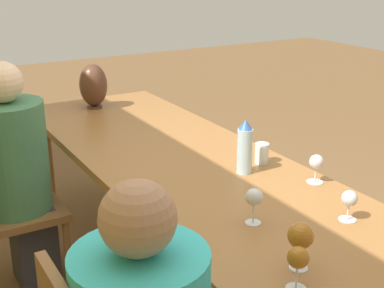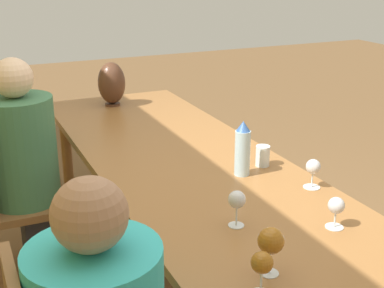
{
  "view_description": "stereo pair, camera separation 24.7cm",
  "coord_description": "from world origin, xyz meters",
  "px_view_note": "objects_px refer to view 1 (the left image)",
  "views": [
    {
      "loc": [
        -1.87,
        1.18,
        1.68
      ],
      "look_at": [
        0.14,
        0.0,
        0.86
      ],
      "focal_mm": 50.0,
      "sensor_mm": 36.0,
      "label": 1
    },
    {
      "loc": [
        -1.98,
        0.96,
        1.68
      ],
      "look_at": [
        0.14,
        0.0,
        0.86
      ],
      "focal_mm": 50.0,
      "sensor_mm": 36.0,
      "label": 2
    }
  ],
  "objects_px": {
    "vase": "(93,85)",
    "wine_glass_0": "(298,259)",
    "water_tumbler": "(262,153)",
    "wine_glass_3": "(254,198)",
    "wine_glass_1": "(301,236)",
    "person_far": "(16,173)",
    "wine_glass_2": "(349,200)",
    "chair_far": "(1,203)",
    "wine_glass_4": "(316,163)",
    "water_bottle": "(245,147)"
  },
  "relations": [
    {
      "from": "vase",
      "to": "wine_glass_0",
      "type": "relative_size",
      "value": 2.06
    },
    {
      "from": "water_tumbler",
      "to": "wine_glass_3",
      "type": "bearing_deg",
      "value": 139.73
    },
    {
      "from": "vase",
      "to": "wine_glass_1",
      "type": "bearing_deg",
      "value": 176.76
    },
    {
      "from": "person_far",
      "to": "wine_glass_2",
      "type": "bearing_deg",
      "value": -146.58
    },
    {
      "from": "chair_far",
      "to": "person_far",
      "type": "xyz_separation_m",
      "value": [
        0.0,
        -0.09,
        0.15
      ]
    },
    {
      "from": "wine_glass_2",
      "to": "wine_glass_4",
      "type": "bearing_deg",
      "value": -23.13
    },
    {
      "from": "wine_glass_2",
      "to": "wine_glass_0",
      "type": "bearing_deg",
      "value": 117.71
    },
    {
      "from": "chair_far",
      "to": "wine_glass_0",
      "type": "bearing_deg",
      "value": -161.56
    },
    {
      "from": "water_tumbler",
      "to": "wine_glass_2",
      "type": "bearing_deg",
      "value": 172.77
    },
    {
      "from": "water_bottle",
      "to": "chair_far",
      "type": "distance_m",
      "value": 1.28
    },
    {
      "from": "wine_glass_3",
      "to": "chair_far",
      "type": "distance_m",
      "value": 1.43
    },
    {
      "from": "wine_glass_0",
      "to": "chair_far",
      "type": "relative_size",
      "value": 0.15
    },
    {
      "from": "vase",
      "to": "water_tumbler",
      "type": "bearing_deg",
      "value": -165.78
    },
    {
      "from": "wine_glass_0",
      "to": "wine_glass_1",
      "type": "xyz_separation_m",
      "value": [
        0.08,
        -0.08,
        0.01
      ]
    },
    {
      "from": "wine_glass_0",
      "to": "person_far",
      "type": "xyz_separation_m",
      "value": [
        1.6,
        0.45,
        -0.21
      ]
    },
    {
      "from": "wine_glass_3",
      "to": "wine_glass_4",
      "type": "height_order",
      "value": "wine_glass_3"
    },
    {
      "from": "wine_glass_3",
      "to": "wine_glass_4",
      "type": "bearing_deg",
      "value": -69.9
    },
    {
      "from": "wine_glass_1",
      "to": "chair_far",
      "type": "xyz_separation_m",
      "value": [
        1.52,
        0.61,
        -0.37
      ]
    },
    {
      "from": "water_bottle",
      "to": "water_tumbler",
      "type": "height_order",
      "value": "water_bottle"
    },
    {
      "from": "wine_glass_2",
      "to": "person_far",
      "type": "bearing_deg",
      "value": 33.42
    },
    {
      "from": "wine_glass_4",
      "to": "person_far",
      "type": "distance_m",
      "value": 1.48
    },
    {
      "from": "wine_glass_1",
      "to": "wine_glass_4",
      "type": "xyz_separation_m",
      "value": [
        0.48,
        -0.51,
        -0.02
      ]
    },
    {
      "from": "water_tumbler",
      "to": "wine_glass_1",
      "type": "height_order",
      "value": "wine_glass_1"
    },
    {
      "from": "vase",
      "to": "chair_far",
      "type": "relative_size",
      "value": 0.3
    },
    {
      "from": "person_far",
      "to": "wine_glass_3",
      "type": "bearing_deg",
      "value": -154.21
    },
    {
      "from": "vase",
      "to": "wine_glass_3",
      "type": "bearing_deg",
      "value": 178.02
    },
    {
      "from": "water_tumbler",
      "to": "wine_glass_1",
      "type": "distance_m",
      "value": 0.91
    },
    {
      "from": "water_tumbler",
      "to": "person_far",
      "type": "relative_size",
      "value": 0.08
    },
    {
      "from": "wine_glass_0",
      "to": "wine_glass_3",
      "type": "height_order",
      "value": "wine_glass_0"
    },
    {
      "from": "wine_glass_0",
      "to": "wine_glass_2",
      "type": "distance_m",
      "value": 0.51
    },
    {
      "from": "water_bottle",
      "to": "wine_glass_0",
      "type": "distance_m",
      "value": 0.9
    },
    {
      "from": "wine_glass_4",
      "to": "chair_far",
      "type": "height_order",
      "value": "chair_far"
    },
    {
      "from": "chair_far",
      "to": "person_far",
      "type": "bearing_deg",
      "value": -90.0
    },
    {
      "from": "wine_glass_2",
      "to": "chair_far",
      "type": "relative_size",
      "value": 0.13
    },
    {
      "from": "wine_glass_0",
      "to": "person_far",
      "type": "height_order",
      "value": "person_far"
    },
    {
      "from": "water_bottle",
      "to": "wine_glass_3",
      "type": "distance_m",
      "value": 0.49
    },
    {
      "from": "wine_glass_2",
      "to": "wine_glass_3",
      "type": "height_order",
      "value": "wine_glass_3"
    },
    {
      "from": "chair_far",
      "to": "wine_glass_3",
      "type": "bearing_deg",
      "value": -150.91
    },
    {
      "from": "water_tumbler",
      "to": "water_bottle",
      "type": "bearing_deg",
      "value": 111.27
    },
    {
      "from": "water_tumbler",
      "to": "wine_glass_4",
      "type": "height_order",
      "value": "wine_glass_4"
    },
    {
      "from": "wine_glass_4",
      "to": "wine_glass_1",
      "type": "bearing_deg",
      "value": 133.21
    },
    {
      "from": "wine_glass_0",
      "to": "wine_glass_2",
      "type": "relative_size",
      "value": 1.17
    },
    {
      "from": "water_tumbler",
      "to": "vase",
      "type": "relative_size",
      "value": 0.34
    },
    {
      "from": "water_bottle",
      "to": "wine_glass_1",
      "type": "bearing_deg",
      "value": 156.75
    },
    {
      "from": "wine_glass_3",
      "to": "wine_glass_4",
      "type": "relative_size",
      "value": 1.08
    },
    {
      "from": "water_bottle",
      "to": "wine_glass_1",
      "type": "distance_m",
      "value": 0.79
    },
    {
      "from": "wine_glass_3",
      "to": "chair_far",
      "type": "xyz_separation_m",
      "value": [
        1.21,
        0.67,
        -0.36
      ]
    },
    {
      "from": "water_bottle",
      "to": "wine_glass_0",
      "type": "bearing_deg",
      "value": 154.09
    },
    {
      "from": "water_bottle",
      "to": "chair_far",
      "type": "xyz_separation_m",
      "value": [
        0.79,
        0.93,
        -0.38
      ]
    },
    {
      "from": "chair_far",
      "to": "wine_glass_2",
      "type": "bearing_deg",
      "value": -144.08
    }
  ]
}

